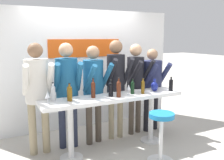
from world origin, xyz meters
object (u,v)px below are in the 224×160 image
at_px(wine_bottle_1, 119,88).
at_px(person_center_left, 94,84).
at_px(person_left, 67,84).
at_px(wine_glass_1, 129,87).
at_px(wine_bottle_3, 171,84).
at_px(wine_glass_0, 48,95).
at_px(decorative_vase, 155,86).
at_px(tasting_table, 114,105).
at_px(wine_bottle_4, 111,89).
at_px(person_far_left, 37,87).
at_px(person_right, 152,81).
at_px(person_center_right, 136,78).
at_px(wine_bottle_0, 133,87).
at_px(wine_bottle_2, 53,93).
at_px(wine_bottle_6, 143,86).
at_px(person_center, 116,78).
at_px(wine_bottle_5, 93,89).
at_px(wine_bottle_7, 70,93).
at_px(bar_stool, 161,130).

bearing_deg(wine_bottle_1, person_center_left, 114.39).
xyz_separation_m(person_left, wine_glass_1, (0.91, -0.47, -0.06)).
height_order(wine_bottle_3, wine_glass_0, wine_bottle_3).
relative_size(person_center_left, decorative_vase, 7.86).
height_order(tasting_table, wine_glass_0, wine_glass_0).
xyz_separation_m(person_center_left, wine_bottle_4, (0.13, -0.40, -0.02)).
xyz_separation_m(tasting_table, wine_glass_1, (0.24, -0.05, 0.28)).
bearing_deg(wine_bottle_1, person_far_left, 156.44).
xyz_separation_m(tasting_table, person_left, (-0.66, 0.42, 0.34)).
height_order(person_center_left, person_right, person_center_left).
distance_m(person_center_right, wine_bottle_0, 0.58).
bearing_deg(wine_bottle_2, person_far_left, 120.80).
distance_m(person_far_left, decorative_vase, 1.99).
relative_size(wine_bottle_4, wine_bottle_6, 1.01).
height_order(person_left, wine_bottle_4, person_left).
height_order(person_center_left, wine_bottle_2, person_center_left).
bearing_deg(wine_glass_1, person_center_left, 135.52).
bearing_deg(person_center_right, person_center, 176.72).
relative_size(tasting_table, wine_glass_1, 13.64).
bearing_deg(person_center_right, person_right, -8.22).
height_order(wine_bottle_3, wine_glass_1, wine_bottle_3).
bearing_deg(person_center, wine_bottle_5, -145.46).
height_order(wine_bottle_2, wine_glass_0, wine_bottle_2).
distance_m(wine_bottle_1, wine_bottle_7, 0.78).
bearing_deg(wine_bottle_6, wine_bottle_3, -4.94).
height_order(wine_bottle_6, wine_bottle_7, same).
distance_m(bar_stool, person_center, 1.29).
bearing_deg(person_center_right, wine_bottle_1, -149.19).
bearing_deg(person_far_left, tasting_table, -16.29).
height_order(wine_bottle_1, wine_glass_1, wine_bottle_1).
bearing_deg(wine_bottle_6, tasting_table, 172.05).
bearing_deg(wine_glass_0, person_center, 17.59).
xyz_separation_m(wine_bottle_2, wine_bottle_4, (0.90, -0.12, -0.00)).
xyz_separation_m(wine_bottle_6, decorative_vase, (0.29, 0.06, -0.04)).
relative_size(person_center, wine_glass_0, 10.29).
bearing_deg(wine_bottle_7, wine_bottle_6, -3.41).
relative_size(wine_bottle_6, wine_glass_0, 1.55).
height_order(person_center_left, wine_bottle_4, person_center_left).
xyz_separation_m(person_center_left, person_center_right, (0.89, 0.06, 0.02)).
bearing_deg(person_far_left, wine_bottle_5, -21.65).
relative_size(wine_bottle_7, wine_glass_0, 1.55).
distance_m(person_left, wine_bottle_0, 1.09).
bearing_deg(wine_bottle_5, person_left, 129.13).
height_order(bar_stool, wine_bottle_7, wine_bottle_7).
relative_size(person_left, wine_bottle_4, 6.46).
distance_m(person_center, decorative_vase, 0.70).
height_order(wine_bottle_4, wine_bottle_6, wine_bottle_4).
distance_m(wine_bottle_5, wine_bottle_6, 0.87).
height_order(wine_bottle_2, wine_bottle_5, wine_bottle_5).
distance_m(person_center_left, wine_bottle_2, 0.82).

